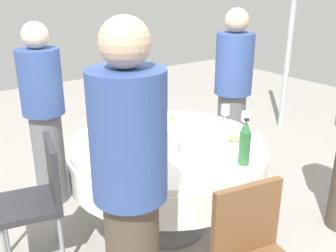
# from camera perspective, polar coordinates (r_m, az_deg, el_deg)

# --- Properties ---
(ground_plane) EXTENTS (10.00, 10.00, 0.00)m
(ground_plane) POSITION_cam_1_polar(r_m,az_deg,el_deg) (3.16, 0.00, -14.68)
(ground_plane) COLOR gray
(dining_table) EXTENTS (1.44, 1.44, 0.74)m
(dining_table) POSITION_cam_1_polar(r_m,az_deg,el_deg) (2.86, 0.00, -4.94)
(dining_table) COLOR white
(dining_table) RESTS_ON ground_plane
(bottle_amber_left) EXTENTS (0.06, 0.06, 0.29)m
(bottle_amber_left) POSITION_cam_1_polar(r_m,az_deg,el_deg) (2.45, -7.19, -2.46)
(bottle_amber_left) COLOR #8C5619
(bottle_amber_left) RESTS_ON dining_table
(bottle_dark_green_north) EXTENTS (0.06, 0.06, 0.25)m
(bottle_dark_green_north) POSITION_cam_1_polar(r_m,az_deg,el_deg) (2.68, -1.81, -0.65)
(bottle_dark_green_north) COLOR #194728
(bottle_dark_green_north) RESTS_ON dining_table
(bottle_clear_right) EXTENTS (0.07, 0.07, 0.28)m
(bottle_clear_right) POSITION_cam_1_polar(r_m,az_deg,el_deg) (2.50, 0.67, -1.97)
(bottle_clear_right) COLOR silver
(bottle_clear_right) RESTS_ON dining_table
(bottle_green_inner) EXTENTS (0.07, 0.07, 0.30)m
(bottle_green_inner) POSITION_cam_1_polar(r_m,az_deg,el_deg) (2.45, 11.22, -2.51)
(bottle_green_inner) COLOR #2D6B38
(bottle_green_inner) RESTS_ON dining_table
(wine_glass_inner) EXTENTS (0.07, 0.07, 0.16)m
(wine_glass_inner) POSITION_cam_1_polar(r_m,az_deg,el_deg) (3.01, 11.38, 1.31)
(wine_glass_inner) COLOR white
(wine_glass_inner) RESTS_ON dining_table
(wine_glass_mid) EXTENTS (0.07, 0.07, 0.16)m
(wine_glass_mid) POSITION_cam_1_polar(r_m,az_deg,el_deg) (2.69, -3.81, -0.73)
(wine_glass_mid) COLOR white
(wine_glass_mid) RESTS_ON dining_table
(wine_glass_east) EXTENTS (0.07, 0.07, 0.16)m
(wine_glass_east) POSITION_cam_1_polar(r_m,az_deg,el_deg) (2.79, -1.61, 0.24)
(wine_glass_east) COLOR white
(wine_glass_east) RESTS_ON dining_table
(wine_glass_west) EXTENTS (0.06, 0.06, 0.14)m
(wine_glass_west) POSITION_cam_1_polar(r_m,az_deg,el_deg) (2.63, 1.32, -1.56)
(wine_glass_west) COLOR white
(wine_glass_west) RESTS_ON dining_table
(wine_glass_front) EXTENTS (0.07, 0.07, 0.15)m
(wine_glass_front) POSITION_cam_1_polar(r_m,az_deg,el_deg) (3.16, 8.44, 2.28)
(wine_glass_front) COLOR white
(wine_glass_front) RESTS_ON dining_table
(plate_front) EXTENTS (0.22, 0.22, 0.02)m
(plate_front) POSITION_cam_1_polar(r_m,az_deg,el_deg) (2.92, 2.74, -1.11)
(plate_front) COLOR white
(plate_front) RESTS_ON dining_table
(plate_outer) EXTENTS (0.26, 0.26, 0.02)m
(plate_outer) POSITION_cam_1_polar(r_m,az_deg,el_deg) (3.02, -2.78, -0.35)
(plate_outer) COLOR white
(plate_outer) RESTS_ON dining_table
(plate_rear) EXTENTS (0.25, 0.25, 0.04)m
(plate_rear) POSITION_cam_1_polar(r_m,az_deg,el_deg) (2.82, 9.80, -2.12)
(plate_rear) COLOR white
(plate_rear) RESTS_ON dining_table
(knife_north) EXTENTS (0.18, 0.05, 0.00)m
(knife_north) POSITION_cam_1_polar(r_m,az_deg,el_deg) (2.45, -1.76, -5.74)
(knife_north) COLOR silver
(knife_north) RESTS_ON dining_table
(knife_right) EXTENTS (0.15, 0.12, 0.00)m
(knife_right) POSITION_cam_1_polar(r_m,az_deg,el_deg) (3.19, 1.46, 0.69)
(knife_right) COLOR silver
(knife_right) RESTS_ON dining_table
(fork_inner) EXTENTS (0.18, 0.05, 0.00)m
(fork_inner) POSITION_cam_1_polar(r_m,az_deg,el_deg) (2.89, -11.38, -1.91)
(fork_inner) COLOR silver
(fork_inner) RESTS_ON dining_table
(person_left) EXTENTS (0.34, 0.34, 1.71)m
(person_left) POSITION_cam_1_polar(r_m,az_deg,el_deg) (1.82, -5.51, -10.29)
(person_left) COLOR #4C3F33
(person_left) RESTS_ON ground_plane
(person_north) EXTENTS (0.34, 0.34, 1.54)m
(person_north) POSITION_cam_1_polar(r_m,az_deg,el_deg) (3.34, -17.72, 1.75)
(person_north) COLOR slate
(person_north) RESTS_ON ground_plane
(person_inner) EXTENTS (0.34, 0.34, 1.61)m
(person_inner) POSITION_cam_1_polar(r_m,az_deg,el_deg) (3.66, 9.46, 4.73)
(person_inner) COLOR slate
(person_inner) RESTS_ON ground_plane
(chair_east) EXTENTS (0.48, 0.48, 0.87)m
(chair_east) POSITION_cam_1_polar(r_m,az_deg,el_deg) (2.72, -18.39, -9.37)
(chair_east) COLOR #2D2D33
(chair_east) RESTS_ON ground_plane
(tent_pole_secondary) EXTENTS (0.07, 0.07, 2.56)m
(tent_pole_secondary) POSITION_cam_1_polar(r_m,az_deg,el_deg) (5.11, 17.62, 13.51)
(tent_pole_secondary) COLOR #B2B5B7
(tent_pole_secondary) RESTS_ON ground_plane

